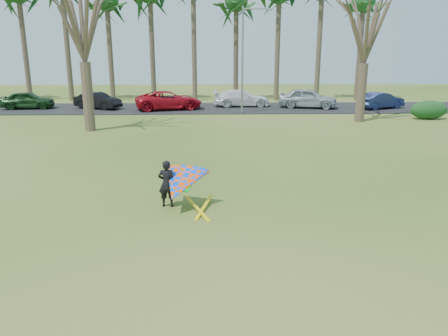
{
  "coord_description": "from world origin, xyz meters",
  "views": [
    {
      "loc": [
        -0.42,
        -12.24,
        5.05
      ],
      "look_at": [
        0.0,
        2.0,
        1.1
      ],
      "focal_mm": 35.0,
      "sensor_mm": 36.0,
      "label": 1
    }
  ],
  "objects_px": {
    "car_0": "(28,100)",
    "car_1": "(98,101)",
    "bare_tree_left": "(81,14)",
    "car_5": "(381,100)",
    "kite_flyer": "(179,184)",
    "streetlight": "(245,55)",
    "car_4": "(308,98)",
    "car_2": "(169,100)",
    "bare_tree_right": "(367,24)",
    "car_3": "(242,98)"
  },
  "relations": [
    {
      "from": "bare_tree_right",
      "to": "streetlight",
      "type": "distance_m",
      "value": 9.05
    },
    {
      "from": "car_3",
      "to": "car_4",
      "type": "bearing_deg",
      "value": -104.88
    },
    {
      "from": "streetlight",
      "to": "car_0",
      "type": "relative_size",
      "value": 1.89
    },
    {
      "from": "bare_tree_right",
      "to": "car_3",
      "type": "bearing_deg",
      "value": 134.31
    },
    {
      "from": "bare_tree_right",
      "to": "kite_flyer",
      "type": "height_order",
      "value": "bare_tree_right"
    },
    {
      "from": "car_0",
      "to": "car_5",
      "type": "bearing_deg",
      "value": -98.35
    },
    {
      "from": "streetlight",
      "to": "kite_flyer",
      "type": "xyz_separation_m",
      "value": [
        -3.62,
        -20.92,
        -3.62
      ]
    },
    {
      "from": "bare_tree_left",
      "to": "car_5",
      "type": "xyz_separation_m",
      "value": [
        21.85,
        9.14,
        -6.18
      ]
    },
    {
      "from": "bare_tree_right",
      "to": "kite_flyer",
      "type": "bearing_deg",
      "value": -124.12
    },
    {
      "from": "streetlight",
      "to": "car_0",
      "type": "xyz_separation_m",
      "value": [
        -17.94,
        2.93,
        -3.68
      ]
    },
    {
      "from": "bare_tree_left",
      "to": "car_4",
      "type": "distance_m",
      "value": 19.53
    },
    {
      "from": "car_4",
      "to": "car_2",
      "type": "bearing_deg",
      "value": 108.87
    },
    {
      "from": "bare_tree_left",
      "to": "bare_tree_right",
      "type": "height_order",
      "value": "bare_tree_left"
    },
    {
      "from": "car_5",
      "to": "bare_tree_right",
      "type": "bearing_deg",
      "value": 123.05
    },
    {
      "from": "car_0",
      "to": "car_1",
      "type": "bearing_deg",
      "value": -98.36
    },
    {
      "from": "car_0",
      "to": "car_4",
      "type": "height_order",
      "value": "car_4"
    },
    {
      "from": "car_3",
      "to": "kite_flyer",
      "type": "bearing_deg",
      "value": 168.55
    },
    {
      "from": "bare_tree_right",
      "to": "car_5",
      "type": "height_order",
      "value": "bare_tree_right"
    },
    {
      "from": "bare_tree_right",
      "to": "car_3",
      "type": "relative_size",
      "value": 1.89
    },
    {
      "from": "bare_tree_right",
      "to": "car_1",
      "type": "relative_size",
      "value": 2.26
    },
    {
      "from": "bare_tree_left",
      "to": "car_5",
      "type": "distance_m",
      "value": 24.48
    },
    {
      "from": "car_0",
      "to": "kite_flyer",
      "type": "xyz_separation_m",
      "value": [
        14.31,
        -23.85,
        0.06
      ]
    },
    {
      "from": "streetlight",
      "to": "car_1",
      "type": "distance_m",
      "value": 12.94
    },
    {
      "from": "bare_tree_right",
      "to": "car_2",
      "type": "distance_m",
      "value": 16.26
    },
    {
      "from": "bare_tree_right",
      "to": "kite_flyer",
      "type": "relative_size",
      "value": 3.86
    },
    {
      "from": "car_5",
      "to": "car_3",
      "type": "bearing_deg",
      "value": 56.3
    },
    {
      "from": "car_4",
      "to": "car_5",
      "type": "distance_m",
      "value": 6.09
    },
    {
      "from": "streetlight",
      "to": "car_5",
      "type": "bearing_deg",
      "value": 10.36
    },
    {
      "from": "car_1",
      "to": "car_2",
      "type": "distance_m",
      "value": 6.02
    },
    {
      "from": "bare_tree_left",
      "to": "car_2",
      "type": "xyz_separation_m",
      "value": [
        4.07,
        9.11,
        -6.1
      ]
    },
    {
      "from": "car_4",
      "to": "bare_tree_left",
      "type": "bearing_deg",
      "value": 137.34
    },
    {
      "from": "car_3",
      "to": "kite_flyer",
      "type": "distance_m",
      "value": 25.15
    },
    {
      "from": "bare_tree_left",
      "to": "car_4",
      "type": "xyz_separation_m",
      "value": [
        15.8,
        9.78,
        -6.03
      ]
    },
    {
      "from": "bare_tree_left",
      "to": "car_3",
      "type": "height_order",
      "value": "bare_tree_left"
    },
    {
      "from": "car_3",
      "to": "kite_flyer",
      "type": "xyz_separation_m",
      "value": [
        -3.7,
        -24.88,
        0.07
      ]
    },
    {
      "from": "car_5",
      "to": "car_4",
      "type": "bearing_deg",
      "value": 59.12
    },
    {
      "from": "kite_flyer",
      "to": "car_0",
      "type": "bearing_deg",
      "value": 120.97
    },
    {
      "from": "car_5",
      "to": "car_1",
      "type": "bearing_deg",
      "value": 63.65
    },
    {
      "from": "car_4",
      "to": "car_0",
      "type": "bearing_deg",
      "value": 105.23
    },
    {
      "from": "car_0",
      "to": "car_5",
      "type": "distance_m",
      "value": 29.64
    },
    {
      "from": "car_1",
      "to": "car_5",
      "type": "xyz_separation_m",
      "value": [
        23.76,
        -0.63,
        0.01
      ]
    },
    {
      "from": "car_4",
      "to": "car_5",
      "type": "relative_size",
      "value": 1.18
    },
    {
      "from": "streetlight",
      "to": "car_5",
      "type": "xyz_separation_m",
      "value": [
        11.69,
        2.14,
        -3.73
      ]
    },
    {
      "from": "car_1",
      "to": "car_3",
      "type": "distance_m",
      "value": 12.21
    },
    {
      "from": "kite_flyer",
      "to": "car_1",
      "type": "bearing_deg",
      "value": 109.62
    },
    {
      "from": "car_2",
      "to": "kite_flyer",
      "type": "relative_size",
      "value": 2.29
    },
    {
      "from": "car_4",
      "to": "streetlight",
      "type": "bearing_deg",
      "value": 131.82
    },
    {
      "from": "streetlight",
      "to": "car_5",
      "type": "height_order",
      "value": "streetlight"
    },
    {
      "from": "bare_tree_left",
      "to": "car_4",
      "type": "relative_size",
      "value": 1.99
    },
    {
      "from": "car_1",
      "to": "bare_tree_left",
      "type": "bearing_deg",
      "value": -143.96
    }
  ]
}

